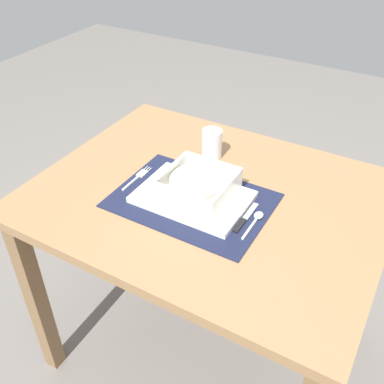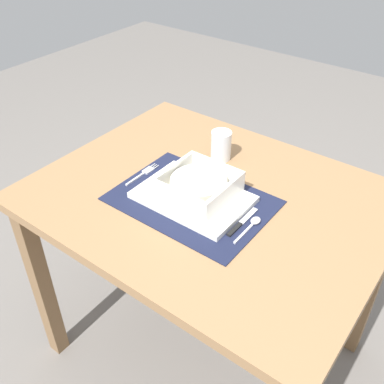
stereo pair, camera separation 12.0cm
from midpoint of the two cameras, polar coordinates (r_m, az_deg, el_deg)
The scene contains 10 objects.
ground_plane at distance 1.77m, azimuth -0.47°, elevation -18.98°, with size 6.00×6.00×0.00m, color slate.
dining_table at distance 1.31m, azimuth -0.60°, elevation -3.69°, with size 0.97×0.76×0.71m.
placemat at distance 1.22m, azimuth -2.82°, elevation -1.18°, with size 0.42×0.30×0.00m, color #191E38.
serving_plate at distance 1.22m, azimuth -2.72°, elevation -0.74°, with size 0.30×0.21×0.02m, color white.
porridge_bowl at distance 1.21m, azimuth -2.09°, elevation 0.75°, with size 0.18×0.18×0.06m.
fork at distance 1.32m, azimuth -9.43°, elevation 1.90°, with size 0.02×0.13×0.00m.
spoon at distance 1.16m, azimuth 5.36°, elevation -3.48°, with size 0.02×0.12×0.01m.
butter_knife at distance 1.15m, azimuth 3.81°, elevation -3.63°, with size 0.01×0.13×0.01m.
bread_knife at distance 1.17m, azimuth 3.10°, elevation -3.02°, with size 0.01×0.14×0.01m.
drinking_glass at distance 1.39m, azimuth 0.08°, elevation 6.01°, with size 0.06×0.06×0.09m.
Camera 1 is at (0.46, -0.89, 1.47)m, focal length 41.60 mm.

